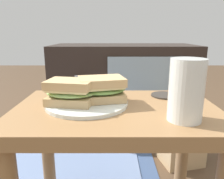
# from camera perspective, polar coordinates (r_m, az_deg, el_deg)

# --- Properties ---
(side_table) EXTENTS (0.56, 0.36, 0.46)m
(side_table) POSITION_cam_1_polar(r_m,az_deg,el_deg) (0.64, 1.03, -12.27)
(side_table) COLOR olive
(side_table) RESTS_ON ground
(tv_cabinet) EXTENTS (0.96, 0.46, 0.58)m
(tv_cabinet) POSITION_cam_1_polar(r_m,az_deg,el_deg) (1.57, 2.99, 0.87)
(tv_cabinet) COLOR black
(tv_cabinet) RESTS_ON ground
(area_rug) EXTENTS (0.94, 0.86, 0.01)m
(area_rug) POSITION_cam_1_polar(r_m,az_deg,el_deg) (1.14, -13.63, -20.94)
(area_rug) COLOR #384C72
(area_rug) RESTS_ON ground
(plate) EXTENTS (0.23, 0.23, 0.01)m
(plate) POSITION_cam_1_polar(r_m,az_deg,el_deg) (0.63, -6.55, -3.57)
(plate) COLOR silver
(plate) RESTS_ON side_table
(sandwich_front) EXTENTS (0.14, 0.11, 0.07)m
(sandwich_front) POSITION_cam_1_polar(r_m,az_deg,el_deg) (0.61, -10.70, -0.56)
(sandwich_front) COLOR tan
(sandwich_front) RESTS_ON plate
(sandwich_back) EXTENTS (0.15, 0.13, 0.07)m
(sandwich_back) POSITION_cam_1_polar(r_m,az_deg,el_deg) (0.63, -2.71, 0.16)
(sandwich_back) COLOR tan
(sandwich_back) RESTS_ON plate
(beer_glass) EXTENTS (0.08, 0.08, 0.14)m
(beer_glass) POSITION_cam_1_polar(r_m,az_deg,el_deg) (0.53, 18.67, -0.34)
(beer_glass) COLOR silver
(beer_glass) RESTS_ON side_table
(coaster) EXTENTS (0.09, 0.09, 0.01)m
(coaster) POSITION_cam_1_polar(r_m,az_deg,el_deg) (0.73, 13.54, -1.47)
(coaster) COLOR #332D28
(coaster) RESTS_ON side_table
(paper_bag) EXTENTS (0.23, 0.22, 0.32)m
(paper_bag) POSITION_cam_1_polar(r_m,az_deg,el_deg) (1.20, 17.50, -10.96)
(paper_bag) COLOR tan
(paper_bag) RESTS_ON ground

